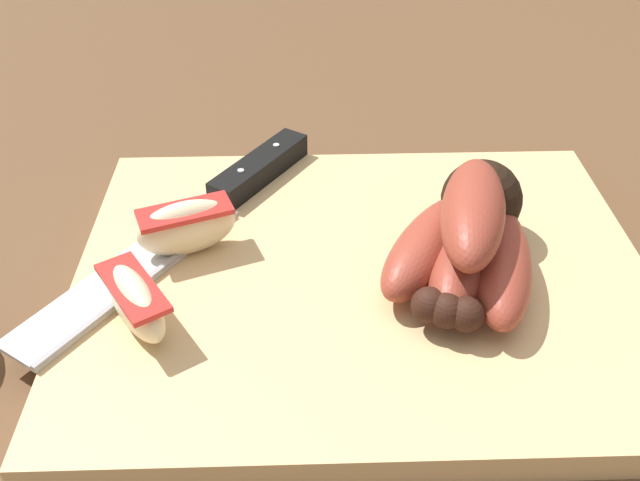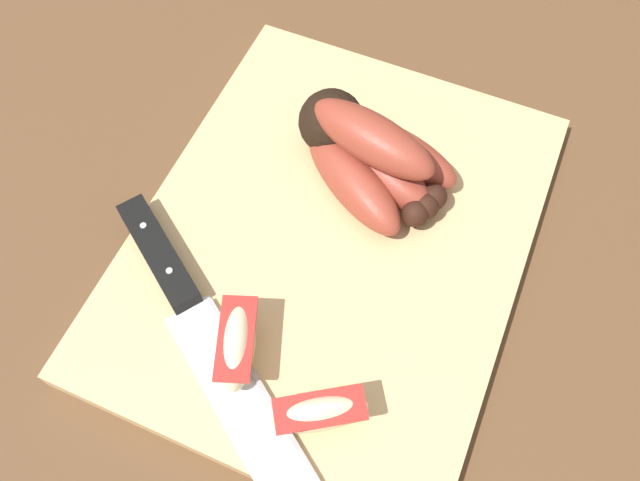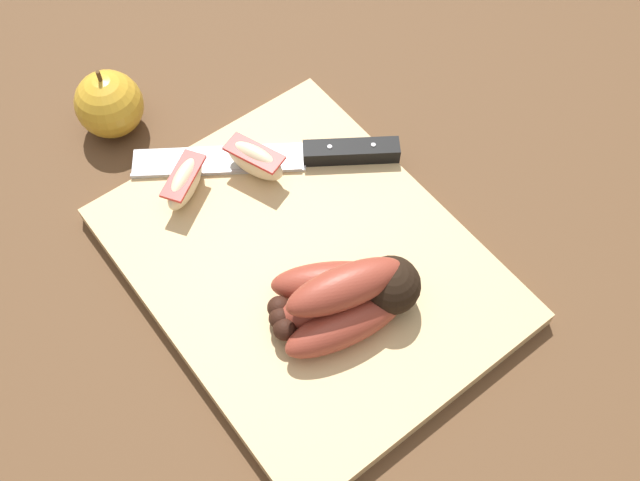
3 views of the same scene
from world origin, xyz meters
TOP-DOWN VIEW (x-y plane):
  - ground_plane at (0.00, 0.00)m, footprint 6.00×6.00m
  - cutting_board at (-0.01, 0.00)m, footprint 0.37×0.29m
  - banana_bunch at (0.05, -0.00)m, footprint 0.12×0.14m
  - chefs_knife at (-0.11, 0.07)m, footprint 0.18×0.25m
  - apple_wedge_near at (-0.13, 0.02)m, footprint 0.07×0.05m
  - apple_wedge_middle at (-0.15, -0.05)m, footprint 0.05×0.07m

SIDE VIEW (x-z plane):
  - ground_plane at x=0.00m, z-range 0.00..0.00m
  - cutting_board at x=-0.01m, z-range 0.00..0.02m
  - chefs_knife at x=-0.11m, z-range 0.02..0.04m
  - apple_wedge_middle at x=-0.15m, z-range 0.02..0.06m
  - apple_wedge_near at x=-0.13m, z-range 0.02..0.06m
  - banana_bunch at x=0.05m, z-range 0.01..0.08m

